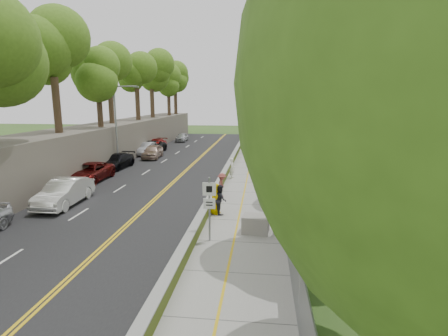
{
  "coord_description": "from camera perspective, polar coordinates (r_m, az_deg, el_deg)",
  "views": [
    {
      "loc": [
        3.48,
        -18.5,
        6.71
      ],
      "look_at": [
        0.5,
        8.0,
        1.4
      ],
      "focal_mm": 28.0,
      "sensor_mm": 36.0,
      "label": 1
    }
  ],
  "objects": [
    {
      "name": "chainlink_fence",
      "position": [
        34.01,
        8.3,
        1.48
      ],
      "size": [
        0.04,
        66.0,
        2.0
      ],
      "primitive_type": "cube",
      "color": "slate",
      "rests_on": "ground"
    },
    {
      "name": "road",
      "position": [
        35.3,
        -8.28,
        0.22
      ],
      "size": [
        11.2,
        66.0,
        0.04
      ],
      "primitive_type": "cube",
      "color": "black",
      "rests_on": "ground"
    },
    {
      "name": "ground",
      "position": [
        19.99,
        -4.03,
        -8.39
      ],
      "size": [
        140.0,
        140.0,
        0.0
      ],
      "primitive_type": "plane",
      "color": "#33511E",
      "rests_on": "ground"
    },
    {
      "name": "sidewalk",
      "position": [
        34.18,
        4.73,
        -0.06
      ],
      "size": [
        4.2,
        66.0,
        0.05
      ],
      "primitive_type": "cube",
      "color": "gray",
      "rests_on": "ground"
    },
    {
      "name": "person_far",
      "position": [
        40.55,
        5.92,
        3.08
      ],
      "size": [
        1.11,
        0.51,
        1.85
      ],
      "primitive_type": "imported",
      "rotation": [
        0.0,
        0.0,
        3.2
      ],
      "color": "black",
      "rests_on": "sidewalk"
    },
    {
      "name": "car_8",
      "position": [
        55.85,
        -6.9,
        5.01
      ],
      "size": [
        1.68,
        3.96,
        1.34
      ],
      "primitive_type": "imported",
      "rotation": [
        0.0,
        0.0,
        0.03
      ],
      "color": "#BABBBF",
      "rests_on": "road"
    },
    {
      "name": "streetlight",
      "position": [
        35.43,
        -16.92,
        7.43
      ],
      "size": [
        2.52,
        0.22,
        8.0
      ],
      "color": "gray",
      "rests_on": "ground"
    },
    {
      "name": "signpost",
      "position": [
        16.38,
        -2.4,
        -5.6
      ],
      "size": [
        0.62,
        0.09,
        3.1
      ],
      "color": "gray",
      "rests_on": "sidewalk"
    },
    {
      "name": "painter_0",
      "position": [
        20.51,
        -1.41,
        -5.01
      ],
      "size": [
        0.83,
        1.03,
        1.83
      ],
      "primitive_type": "imported",
      "rotation": [
        0.0,
        0.0,
        1.26
      ],
      "color": "#E0B700",
      "rests_on": "sidewalk"
    },
    {
      "name": "car_7",
      "position": [
        46.8,
        -11.17,
        3.74
      ],
      "size": [
        2.36,
        5.07,
        1.43
      ],
      "primitive_type": "imported",
      "rotation": [
        0.0,
        0.0,
        -0.07
      ],
      "color": "maroon",
      "rests_on": "road"
    },
    {
      "name": "rock_embankment",
      "position": [
        37.85,
        -20.34,
        3.41
      ],
      "size": [
        5.0,
        66.0,
        4.0
      ],
      "primitive_type": "cube",
      "color": "#595147",
      "rests_on": "ground"
    },
    {
      "name": "trees_embankment",
      "position": [
        37.53,
        -20.54,
        16.37
      ],
      "size": [
        6.4,
        66.0,
        13.0
      ],
      "primitive_type": null,
      "color": "#517F1F",
      "rests_on": "rock_embankment"
    },
    {
      "name": "car_1",
      "position": [
        24.41,
        -24.62,
        -3.64
      ],
      "size": [
        1.9,
        5.07,
        1.65
      ],
      "primitive_type": "imported",
      "rotation": [
        0.0,
        0.0,
        0.03
      ],
      "color": "white",
      "rests_on": "road"
    },
    {
      "name": "jersey_barrier",
      "position": [
        34.26,
        0.89,
        0.48
      ],
      "size": [
        0.42,
        66.0,
        0.6
      ],
      "primitive_type": "cube",
      "color": "#A2D01B",
      "rests_on": "ground"
    },
    {
      "name": "car_4",
      "position": [
        40.59,
        -11.58,
        2.67
      ],
      "size": [
        2.13,
        4.62,
        1.53
      ],
      "primitive_type": "imported",
      "rotation": [
        0.0,
        0.0,
        0.07
      ],
      "color": "tan",
      "rests_on": "road"
    },
    {
      "name": "painter_3",
      "position": [
        23.95,
        -0.32,
        -2.82
      ],
      "size": [
        0.66,
        1.1,
        1.67
      ],
      "primitive_type": "imported",
      "rotation": [
        0.0,
        0.0,
        1.61
      ],
      "color": "#95443E",
      "rests_on": "sidewalk"
    },
    {
      "name": "car_2",
      "position": [
        30.52,
        -21.21,
        -0.69
      ],
      "size": [
        2.55,
        5.46,
        1.51
      ],
      "primitive_type": "imported",
      "rotation": [
        0.0,
        0.0,
        0.01
      ],
      "color": "#5C0E0D",
      "rests_on": "road"
    },
    {
      "name": "painter_2",
      "position": [
        20.49,
        -0.61,
        -5.16
      ],
      "size": [
        0.92,
        1.03,
        1.74
      ],
      "primitive_type": "imported",
      "rotation": [
        0.0,
        0.0,
        1.93
      ],
      "color": "black",
      "rests_on": "sidewalk"
    },
    {
      "name": "painter_1",
      "position": [
        29.63,
        1.35,
        -0.01
      ],
      "size": [
        0.42,
        0.64,
        1.74
      ],
      "primitive_type": "imported",
      "rotation": [
        0.0,
        0.0,
        1.57
      ],
      "color": "white",
      "rests_on": "sidewalk"
    },
    {
      "name": "construction_barrel",
      "position": [
        35.57,
        6.08,
        1.08
      ],
      "size": [
        0.5,
        0.5,
        0.82
      ],
      "primitive_type": "cylinder",
      "color": "#DB5724",
      "rests_on": "sidewalk"
    },
    {
      "name": "trees_fenceside",
      "position": [
        33.69,
        12.67,
        11.49
      ],
      "size": [
        7.0,
        66.0,
        14.0
      ],
      "primitive_type": null,
      "color": "#4F7D24",
      "rests_on": "ground"
    },
    {
      "name": "car_6",
      "position": [
        44.75,
        -11.79,
        3.4
      ],
      "size": [
        2.9,
        5.47,
        1.46
      ],
      "primitive_type": "imported",
      "rotation": [
        0.0,
        0.0,
        -0.09
      ],
      "color": "black",
      "rests_on": "road"
    },
    {
      "name": "car_5",
      "position": [
        43.37,
        -12.61,
        3.13
      ],
      "size": [
        1.74,
        4.53,
        1.47
      ],
      "primitive_type": "imported",
      "rotation": [
        0.0,
        0.0,
        -0.04
      ],
      "color": "#ADB0B5",
      "rests_on": "road"
    },
    {
      "name": "concrete_block",
      "position": [
        17.94,
        5.2,
        -9.09
      ],
      "size": [
        1.42,
        1.13,
        0.87
      ],
      "primitive_type": "cube",
      "rotation": [
        0.0,
        0.0,
        -0.12
      ],
      "color": "gray",
      "rests_on": "sidewalk"
    },
    {
      "name": "car_3",
      "position": [
        35.46,
        -17.09,
        1.07
      ],
      "size": [
        2.34,
        4.99,
        1.41
      ],
      "primitive_type": "imported",
      "rotation": [
        0.0,
        0.0,
        -0.08
      ],
      "color": "black",
      "rests_on": "road"
    }
  ]
}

